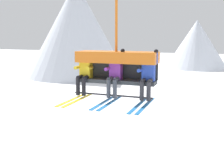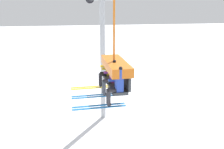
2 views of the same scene
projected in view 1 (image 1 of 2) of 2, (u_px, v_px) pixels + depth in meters
name	position (u px, v px, depth m)	size (l,w,h in m)	color
mountain_peak_west	(77.00, 29.00, 46.39)	(16.69, 16.69, 15.36)	silver
mountain_peak_central	(196.00, 44.00, 57.42)	(12.43, 12.43, 9.81)	silver
chairlift_chair	(117.00, 61.00, 7.62)	(2.21, 0.74, 3.52)	#33383D
skier_yellow	(84.00, 72.00, 7.77)	(0.46, 1.70, 1.23)	yellow
skier_purple	(115.00, 73.00, 7.46)	(0.48, 1.70, 1.34)	purple
skier_blue	(148.00, 75.00, 7.16)	(0.48, 1.70, 1.34)	#2847B7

